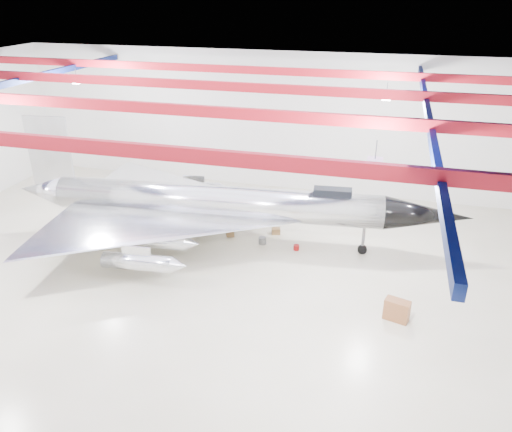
% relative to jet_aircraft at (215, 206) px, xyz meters
% --- Properties ---
extents(floor, '(40.00, 40.00, 0.00)m').
position_rel_jet_aircraft_xyz_m(floor, '(-0.15, -4.07, -2.62)').
color(floor, '#B7AF91').
rests_on(floor, ground).
extents(wall_back, '(40.00, 0.00, 40.00)m').
position_rel_jet_aircraft_xyz_m(wall_back, '(-0.15, 10.93, 2.88)').
color(wall_back, silver).
rests_on(wall_back, floor).
extents(ceiling, '(40.00, 40.00, 0.00)m').
position_rel_jet_aircraft_xyz_m(ceiling, '(-0.15, -4.07, 8.38)').
color(ceiling, '#0A0F38').
rests_on(ceiling, wall_back).
extents(ceiling_structure, '(39.50, 29.50, 1.08)m').
position_rel_jet_aircraft_xyz_m(ceiling_structure, '(-0.15, -4.07, 7.70)').
color(ceiling_structure, maroon).
rests_on(ceiling_structure, ceiling).
extents(jet_aircraft, '(29.30, 18.32, 7.99)m').
position_rel_jet_aircraft_xyz_m(jet_aircraft, '(0.00, 0.00, 0.00)').
color(jet_aircraft, silver).
rests_on(jet_aircraft, floor).
extents(desk, '(1.36, 0.93, 1.13)m').
position_rel_jet_aircraft_xyz_m(desk, '(11.59, -5.58, -2.05)').
color(desk, brown).
rests_on(desk, floor).
extents(crate_ply, '(0.67, 0.61, 0.38)m').
position_rel_jet_aircraft_xyz_m(crate_ply, '(-3.43, 0.66, -2.43)').
color(crate_ply, olive).
rests_on(crate_ply, floor).
extents(toolbox_red, '(0.57, 0.52, 0.32)m').
position_rel_jet_aircraft_xyz_m(toolbox_red, '(-2.02, 2.29, -2.46)').
color(toolbox_red, maroon).
rests_on(toolbox_red, floor).
extents(engine_drum, '(0.52, 0.52, 0.45)m').
position_rel_jet_aircraft_xyz_m(engine_drum, '(2.99, 0.59, -2.40)').
color(engine_drum, '#59595B').
rests_on(engine_drum, floor).
extents(parts_bin, '(0.68, 0.60, 0.40)m').
position_rel_jet_aircraft_xyz_m(parts_bin, '(3.51, 2.24, -2.42)').
color(parts_bin, olive).
rests_on(parts_bin, floor).
extents(tool_chest, '(0.50, 0.50, 0.34)m').
position_rel_jet_aircraft_xyz_m(tool_chest, '(5.30, 0.35, -2.45)').
color(tool_chest, maroon).
rests_on(tool_chest, floor).
extents(oil_barrel, '(0.65, 0.59, 0.37)m').
position_rel_jet_aircraft_xyz_m(oil_barrel, '(0.60, 1.11, -2.44)').
color(oil_barrel, olive).
rests_on(oil_barrel, floor).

